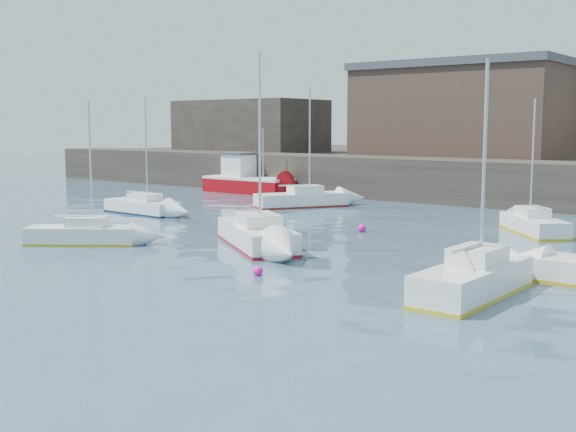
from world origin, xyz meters
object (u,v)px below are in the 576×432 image
Objects in this scene: sailboat_e at (142,206)px; sailboat_h at (302,199)px; buoy_near at (84,246)px; sailboat_c at (474,279)px; sailboat_a at (83,234)px; buoy_mid at (258,275)px; fishing_boat at (247,180)px; sailboat_b at (257,235)px; buoy_far at (362,232)px; sailboat_f at (534,224)px.

sailboat_e is 0.89× the size of sailboat_h.
sailboat_c is at bearing 4.88° from buoy_near.
sailboat_e is (-6.70, 9.30, 0.00)m from sailboat_a.
buoy_mid is (-7.43, -1.69, -0.57)m from sailboat_c.
fishing_boat is at bearing 149.84° from sailboat_h.
buoy_near is (0.38, -0.25, -0.45)m from sailboat_a.
sailboat_b reaches higher than buoy_mid.
sailboat_c is (11.46, -2.99, 0.01)m from sailboat_b.
sailboat_h reaches higher than sailboat_c.
sailboat_h is (-7.95, 14.01, -0.04)m from sailboat_b.
fishing_boat reaches higher than buoy_near.
fishing_boat reaches higher than buoy_far.
sailboat_c is at bearing -17.87° from sailboat_e.
sailboat_b is at bearing -125.74° from sailboat_f.
buoy_near is (7.08, -9.55, -0.46)m from sailboat_e.
fishing_boat is 22.90m from buoy_far.
sailboat_h is at bearing 94.94° from buoy_near.
sailboat_e reaches higher than sailboat_a.
sailboat_e is at bearing -121.43° from sailboat_h.
fishing_boat is 26.25m from sailboat_a.
sailboat_e is 10.51m from sailboat_h.
sailboat_e is at bearing 126.55° from buoy_near.
buoy_near is (-14.68, -16.08, -0.47)m from sailboat_f.
fishing_boat is at bearing 162.77° from sailboat_f.
buoy_far is (7.63, 11.24, 0.00)m from buoy_near.
sailboat_e is (-13.43, 5.04, -0.10)m from sailboat_b.
buoy_mid is at bearing -57.33° from sailboat_h.
sailboat_h is 18.59m from buoy_near.
sailboat_c is 20.47× the size of buoy_mid.
sailboat_b is 20.35× the size of buoy_far.
sailboat_b is 7.81m from buoy_near.
sailboat_c is 0.94× the size of sailboat_h.
sailboat_h is at bearing 141.77° from buoy_far.
sailboat_f is 16.82m from buoy_mid.
buoy_near is at bearing -85.06° from sailboat_h.
buoy_mid is at bearing -49.24° from sailboat_b.
sailboat_a is 10.78m from buoy_mid.
sailboat_h is (-16.28, 2.43, 0.04)m from sailboat_f.
sailboat_h reaches higher than sailboat_e.
sailboat_h is at bearing 171.50° from sailboat_f.
buoy_near is at bearing -175.12° from sailboat_c.
sailboat_b is (6.73, 4.26, 0.10)m from sailboat_a.
sailboat_b is at bearing -60.42° from sailboat_h.
sailboat_b reaches higher than sailboat_c.
sailboat_a is 21.85m from sailboat_f.
sailboat_c is 7.64m from buoy_mid.
sailboat_e is 19.39× the size of buoy_mid.
sailboat_b is at bearing 35.39° from buoy_near.
sailboat_c is 1.06× the size of sailboat_e.
sailboat_b is at bearing -100.82° from buoy_far.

